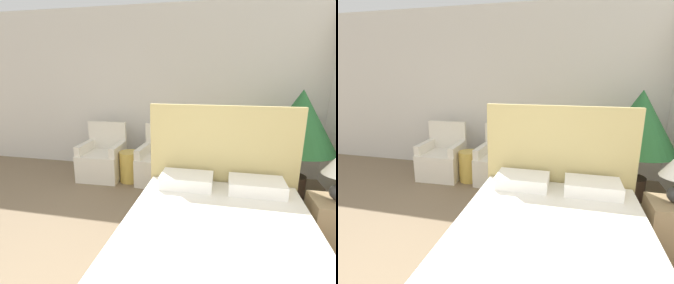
# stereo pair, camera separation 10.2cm
# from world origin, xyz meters

# --- Properties ---
(wall_back) EXTENTS (10.00, 0.06, 2.90)m
(wall_back) POSITION_xyz_m (0.00, 3.84, 1.45)
(wall_back) COLOR silver
(wall_back) RESTS_ON ground_plane
(bed) EXTENTS (1.69, 2.01, 1.43)m
(bed) POSITION_xyz_m (1.08, 1.23, 0.31)
(bed) COLOR #4C4238
(bed) RESTS_ON ground_plane
(armchair_near_window_left) EXTENTS (0.72, 0.67, 0.94)m
(armchair_near_window_left) POSITION_xyz_m (-0.94, 3.16, 0.29)
(armchair_near_window_left) COLOR silver
(armchair_near_window_left) RESTS_ON ground_plane
(armchair_near_window_right) EXTENTS (0.73, 0.68, 0.94)m
(armchair_near_window_right) POSITION_xyz_m (0.10, 3.16, 0.29)
(armchair_near_window_right) COLOR silver
(armchair_near_window_right) RESTS_ON ground_plane
(potted_palm) EXTENTS (1.00, 1.00, 1.56)m
(potted_palm) POSITION_xyz_m (2.10, 3.03, 1.09)
(potted_palm) COLOR #38281E
(potted_palm) RESTS_ON ground_plane
(nightstand) EXTENTS (0.49, 0.43, 0.54)m
(nightstand) POSITION_xyz_m (2.24, 1.85, 0.27)
(nightstand) COLOR #937A56
(nightstand) RESTS_ON ground_plane
(side_table) EXTENTS (0.34, 0.34, 0.51)m
(side_table) POSITION_xyz_m (-0.42, 3.10, 0.26)
(side_table) COLOR gold
(side_table) RESTS_ON ground_plane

